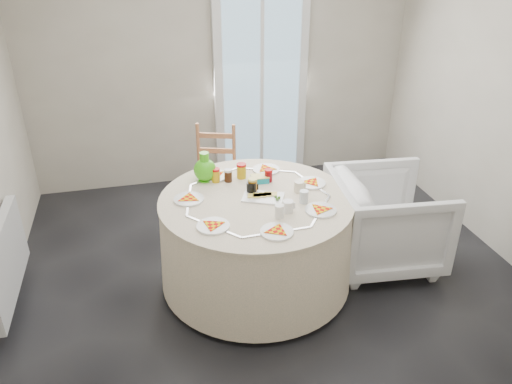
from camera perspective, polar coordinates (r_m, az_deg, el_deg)
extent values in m
plane|color=black|center=(4.07, 1.87, -9.97)|extent=(4.00, 4.00, 0.00)
cube|color=#BCB5A3|center=(5.31, -3.90, 14.72)|extent=(4.00, 0.02, 2.60)
cube|color=silver|center=(5.40, 0.56, 12.28)|extent=(1.00, 0.08, 2.10)
cube|color=silver|center=(4.04, -26.65, -7.01)|extent=(0.07, 1.00, 0.55)
cylinder|color=#FEE2BD|center=(3.84, 0.00, -5.63)|extent=(1.47, 1.47, 0.74)
imported|color=silver|center=(4.20, 14.57, -3.18)|extent=(0.86, 0.91, 0.86)
cube|color=#1191AB|center=(3.87, 0.45, 1.66)|extent=(0.14, 0.10, 0.05)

